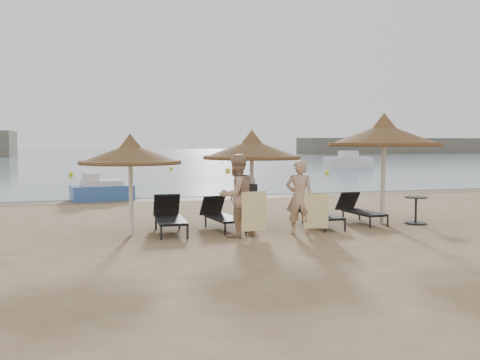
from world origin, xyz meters
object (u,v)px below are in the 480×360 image
object	(u,v)px
lounger_near_left	(221,215)
pedal_boat	(101,190)
lounger_far_right	(359,209)
person_right	(300,191)
palapa_center	(252,150)
side_table	(416,211)
lounger_far_left	(169,216)
palapa_right	(384,136)
person_left	(237,189)
palapa_left	(130,154)
lounger_near_right	(318,212)

from	to	relation	value
lounger_near_left	pedal_boat	distance (m)	8.72
lounger_far_right	person_right	world-z (taller)	person_right
palapa_center	person_right	distance (m)	1.96
person_right	pedal_boat	xyz separation A→B (m)	(-4.69, 9.62, -0.69)
side_table	lounger_far_left	bearing A→B (deg)	175.03
lounger_far_left	lounger_near_left	distance (m)	1.44
palapa_right	person_left	distance (m)	4.89
palapa_center	lounger_near_left	distance (m)	1.98
palapa_left	lounger_near_right	xyz separation A→B (m)	(5.19, 0.02, -1.66)
palapa_center	pedal_boat	distance (m)	9.22
lounger_near_right	side_table	world-z (taller)	lounger_near_right
palapa_center	lounger_near_right	bearing A→B (deg)	-10.24
palapa_center	person_right	bearing A→B (deg)	-59.46
palapa_right	side_table	world-z (taller)	palapa_right
palapa_center	person_left	world-z (taller)	palapa_center
lounger_near_left	lounger_far_right	bearing A→B (deg)	-7.68
person_left	palapa_center	bearing A→B (deg)	-145.13
lounger_far_right	person_right	distance (m)	2.93
palapa_right	side_table	xyz separation A→B (m)	(0.93, -0.27, -2.18)
lounger_far_left	lounger_near_right	bearing A→B (deg)	-0.08
lounger_far_left	side_table	world-z (taller)	lounger_far_left
person_left	lounger_far_right	bearing A→B (deg)	173.93
side_table	palapa_right	bearing A→B (deg)	163.63
lounger_near_right	lounger_far_left	bearing A→B (deg)	177.53
lounger_near_left	lounger_far_right	world-z (taller)	lounger_near_left
person_left	side_table	bearing A→B (deg)	162.13
palapa_center	side_table	world-z (taller)	palapa_center
palapa_left	palapa_right	world-z (taller)	palapa_right
palapa_right	lounger_far_left	bearing A→B (deg)	176.81
lounger_far_left	lounger_near_left	world-z (taller)	lounger_far_left
person_left	person_right	xyz separation A→B (m)	(1.65, -0.10, -0.09)
lounger_far_left	person_left	bearing A→B (deg)	-35.35
palapa_right	lounger_near_left	distance (m)	5.20
palapa_right	lounger_far_right	size ratio (longest dim) A/B	1.66
lounger_far_right	pedal_boat	xyz separation A→B (m)	(-7.16, 8.21, 0.03)
person_right	palapa_right	bearing A→B (deg)	-142.60
lounger_far_left	lounger_far_right	bearing A→B (deg)	3.84
lounger_far_right	person_right	bearing A→B (deg)	-154.01
palapa_center	side_table	distance (m)	5.12
person_left	lounger_far_left	bearing A→B (deg)	-61.51
palapa_left	palapa_center	size ratio (longest dim) A/B	0.95
lounger_near_left	person_left	bearing A→B (deg)	-93.96
person_left	pedal_boat	world-z (taller)	person_left
lounger_near_left	lounger_far_left	bearing A→B (deg)	177.99
person_left	palapa_right	bearing A→B (deg)	166.57
palapa_left	person_right	bearing A→B (deg)	-14.39
palapa_right	person_right	size ratio (longest dim) A/B	1.46
lounger_near_left	side_table	distance (m)	5.68
palapa_center	person_left	distance (m)	1.82
lounger_near_right	person_left	bearing A→B (deg)	-159.65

